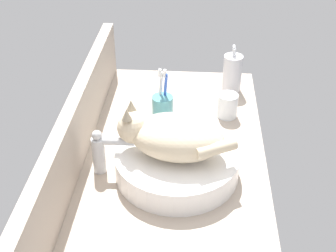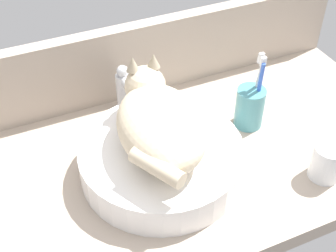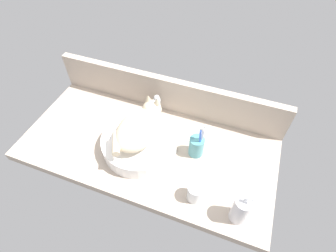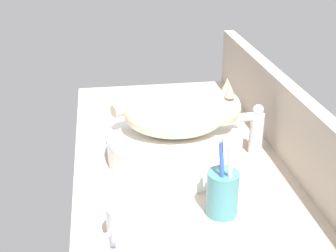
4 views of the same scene
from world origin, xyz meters
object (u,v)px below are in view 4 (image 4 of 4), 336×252
at_px(water_glass, 124,225).
at_px(sink_basin, 175,147).
at_px(cat, 180,113).
at_px(toothbrush_cup, 223,192).
at_px(faucet, 253,127).

bearing_deg(water_glass, sink_basin, 154.05).
distance_m(cat, water_glass, 0.36).
distance_m(toothbrush_cup, water_glass, 0.22).
xyz_separation_m(toothbrush_cup, water_glass, (0.06, -0.21, -0.02)).
distance_m(sink_basin, faucet, 0.21).
bearing_deg(faucet, water_glass, -48.77).
height_order(cat, water_glass, cat).
height_order(sink_basin, toothbrush_cup, toothbrush_cup).
xyz_separation_m(faucet, water_glass, (0.31, -0.35, -0.04)).
relative_size(sink_basin, toothbrush_cup, 1.82).
bearing_deg(toothbrush_cup, sink_basin, -166.61).
xyz_separation_m(sink_basin, water_glass, (0.31, -0.15, 0.00)).
relative_size(cat, faucet, 2.34).
xyz_separation_m(cat, toothbrush_cup, (0.25, 0.05, -0.08)).
height_order(sink_basin, faucet, faucet).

